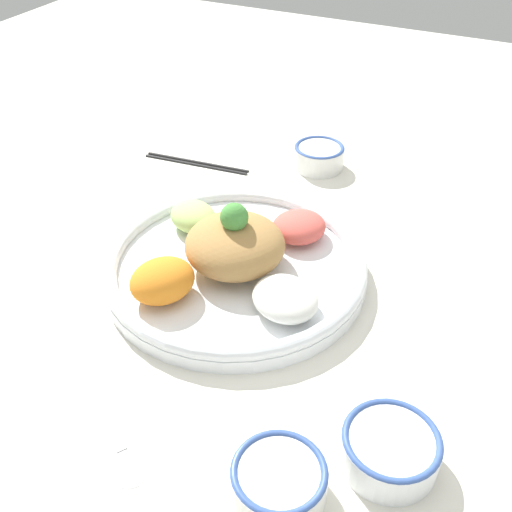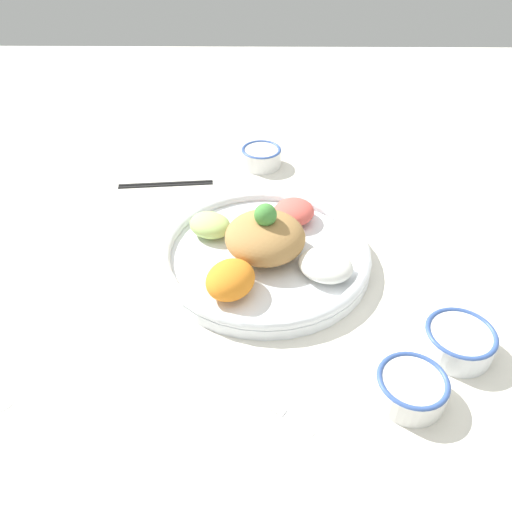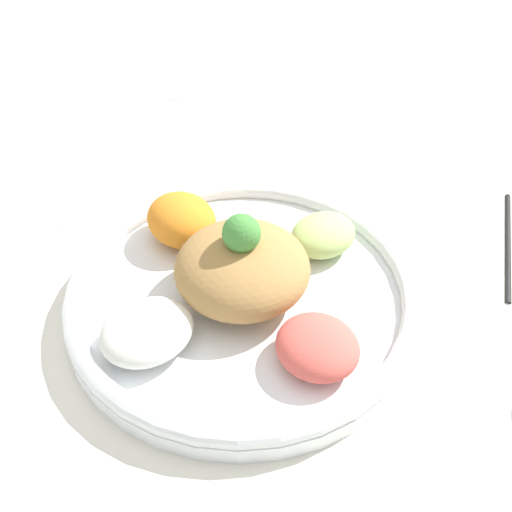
# 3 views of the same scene
# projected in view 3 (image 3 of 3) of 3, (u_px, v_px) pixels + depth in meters

# --- Properties ---
(ground_plane) EXTENTS (2.40, 2.40, 0.00)m
(ground_plane) POSITION_uv_depth(u_px,v_px,m) (256.00, 319.00, 0.63)
(ground_plane) COLOR silver
(salad_platter) EXTENTS (0.37, 0.37, 0.12)m
(salad_platter) POSITION_uv_depth(u_px,v_px,m) (241.00, 287.00, 0.62)
(salad_platter) COLOR white
(salad_platter) RESTS_ON ground_plane
(serving_spoon_extra) EXTENTS (0.13, 0.05, 0.01)m
(serving_spoon_extra) POSITION_uv_depth(u_px,v_px,m) (177.00, 99.00, 0.98)
(serving_spoon_extra) COLOR white
(serving_spoon_extra) RESTS_ON ground_plane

